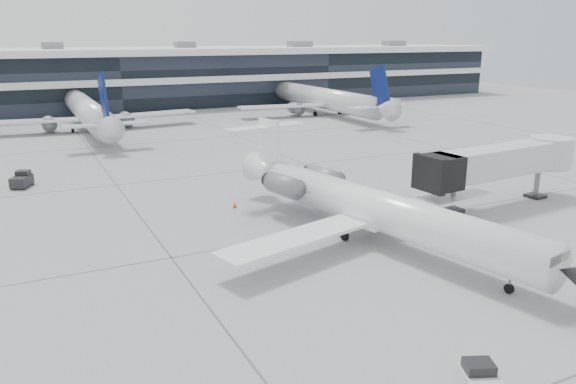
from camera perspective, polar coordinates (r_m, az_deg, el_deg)
ground at (r=39.96m, az=2.25°, el=-4.30°), size 220.00×220.00×0.00m
terminal at (r=116.73m, az=-17.50°, el=10.70°), size 170.00×22.00×10.00m
bg_jet_center at (r=89.62m, az=-19.54°, el=6.00°), size 32.00×40.00×9.60m
bg_jet_right at (r=102.10m, az=3.47°, el=7.94°), size 32.00×40.00×9.60m
regional_jet at (r=38.42m, az=8.64°, el=-1.56°), size 24.02×29.94×6.95m
jet_bridge at (r=49.04m, az=21.27°, el=2.98°), size 16.12×4.44×5.17m
ramp_worker at (r=37.01m, az=20.80°, el=-5.55°), size 0.76×0.75×1.77m
traffic_cone at (r=46.02m, az=-5.43°, el=-1.31°), size 0.44×0.44×0.54m
far_tug at (r=57.61m, az=-25.42°, el=1.10°), size 2.19×2.67×1.47m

